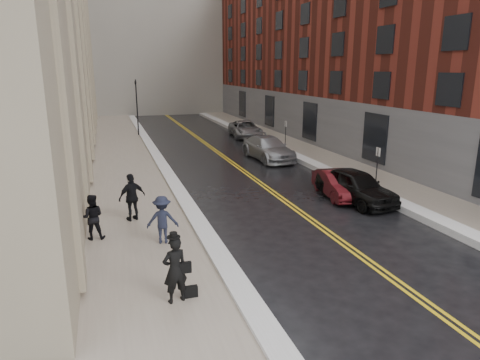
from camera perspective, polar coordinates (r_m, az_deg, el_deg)
ground at (r=13.47m, az=8.93°, el=-12.97°), size 160.00×160.00×0.00m
sidewalk_left at (r=27.34m, az=-14.97°, el=1.24°), size 4.00×64.00×0.15m
sidewalk_right at (r=30.92m, az=10.86°, el=3.01°), size 3.00×64.00×0.15m
lane_stripe_a at (r=28.44m, az=-1.01°, el=2.11°), size 0.12×64.00×0.01m
lane_stripe_b at (r=28.51m, az=-0.54°, el=2.14°), size 0.12×64.00×0.01m
snow_ridge_left at (r=27.50m, az=-10.20°, el=1.71°), size 0.70×60.80×0.26m
snow_ridge_right at (r=30.08m, az=7.75°, el=2.96°), size 0.85×60.80×0.30m
building_right at (r=40.82m, az=17.73°, el=17.99°), size 14.00×50.00×18.00m
traffic_signal at (r=40.84m, az=-13.60°, el=9.94°), size 0.18×0.15×5.20m
parking_sign_near at (r=23.44m, az=17.82°, el=2.04°), size 0.06×0.35×2.23m
parking_sign_far at (r=33.77m, az=6.10°, el=6.38°), size 0.06×0.35×2.23m
car_black at (r=21.02m, az=15.17°, el=-0.77°), size 2.41×4.81×1.57m
car_maroon at (r=21.71m, az=12.82°, el=-0.53°), size 1.86×4.05×1.29m
car_silver_near at (r=29.91m, az=3.76°, el=4.26°), size 2.60×5.62×1.59m
car_silver_far at (r=39.74m, az=0.69°, el=6.82°), size 3.09×5.60×1.49m
pedestrian_main at (r=11.63m, az=-8.68°, el=-11.76°), size 0.76×0.59×1.85m
pedestrian_a at (r=16.43m, az=-19.10°, el=-4.68°), size 0.87×0.71×1.68m
pedestrian_b at (r=15.45m, az=-10.31°, el=-5.21°), size 1.22×0.84×1.73m
pedestrian_c at (r=17.93m, az=-14.19°, el=-2.23°), size 1.24×0.89×1.96m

